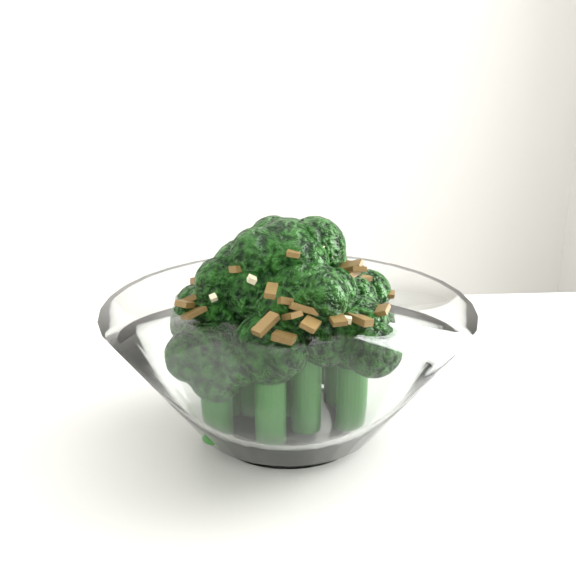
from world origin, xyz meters
name	(u,v)px	position (x,y,z in m)	size (l,w,h in m)	color
broccoli_dish	(286,351)	(0.06, 0.23, 0.80)	(0.20, 0.20, 0.12)	white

